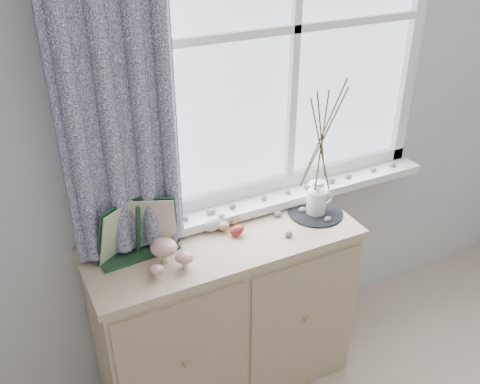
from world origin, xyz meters
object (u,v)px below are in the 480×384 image
at_px(toadstool_cluster, 168,253).
at_px(botanical_book, 139,232).
at_px(sideboard, 226,315).
at_px(twig_pitcher, 322,136).

bearing_deg(toadstool_cluster, botanical_book, 133.99).
bearing_deg(botanical_book, toadstool_cluster, -50.13).
height_order(botanical_book, toadstool_cluster, botanical_book).
distance_m(sideboard, toadstool_cluster, 0.56).
bearing_deg(twig_pitcher, botanical_book, -160.56).
xyz_separation_m(botanical_book, toadstool_cluster, (0.08, -0.09, -0.07)).
height_order(sideboard, botanical_book, botanical_book).
bearing_deg(botanical_book, twig_pitcher, -5.99).
relative_size(sideboard, twig_pitcher, 1.76).
height_order(sideboard, twig_pitcher, twig_pitcher).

